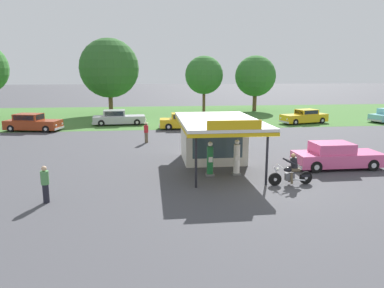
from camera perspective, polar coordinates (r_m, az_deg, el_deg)
name	(u,v)px	position (r m, az deg, el deg)	size (l,w,h in m)	color
ground_plane	(267,186)	(18.08, 11.81, -6.48)	(300.00, 300.00, 0.00)	#424247
grass_verge_strip	(193,115)	(46.96, 0.20, 4.65)	(120.00, 24.00, 0.01)	#3D6B2D
service_station_kiosk	(214,135)	(21.97, 3.51, 1.39)	(4.36, 7.72, 3.27)	silver
gas_pump_nearside	(210,160)	(19.25, 2.86, -2.57)	(0.44, 0.44, 1.84)	slate
gas_pump_offside	(237,159)	(19.53, 7.06, -2.32)	(0.44, 0.44, 1.93)	slate
motorcycle_with_rider	(292,172)	(18.35, 15.44, -4.26)	(2.25, 0.70, 1.58)	black
featured_classic_sedan	(336,156)	(22.36, 21.75, -1.81)	(5.14, 1.97, 1.49)	#E55993
parked_car_back_row_centre_right	(186,122)	(35.24, -1.01, 3.54)	(5.42, 2.09, 1.52)	gold
parked_car_back_row_centre	(118,118)	(38.69, -11.55, 4.03)	(5.61, 2.27, 1.55)	#B7B7BC
parked_car_back_row_right	(32,123)	(37.13, -23.87, 3.05)	(5.46, 2.99, 1.61)	#993819
parked_car_second_row_spare	(304,117)	(40.79, 17.30, 4.09)	(5.54, 3.03, 1.50)	gold
bystander_standing_back_lot	(45,184)	(16.48, -22.15, -5.80)	(0.34, 0.34, 1.60)	black
bystander_admiring_sedan	(146,132)	(28.41, -7.24, 1.88)	(0.35, 0.35, 1.58)	brown
tree_oak_centre	(204,75)	(50.50, 1.91, 10.80)	(5.22, 5.22, 7.63)	brown
tree_oak_right	(109,70)	(48.04, -12.93, 11.36)	(7.45, 7.45, 9.65)	brown
tree_oak_left	(254,77)	(52.44, 9.79, 10.42)	(5.69, 5.69, 7.72)	brown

